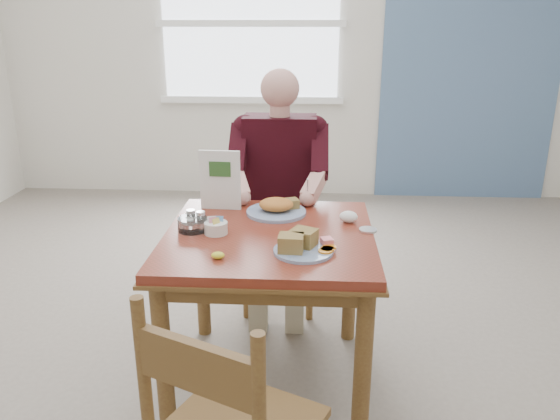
# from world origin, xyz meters

# --- Properties ---
(floor) EXTENTS (6.00, 6.00, 0.00)m
(floor) POSITION_xyz_m (0.00, 0.00, 0.00)
(floor) COLOR #6C6057
(floor) RESTS_ON ground
(wall_back) EXTENTS (5.50, 0.00, 5.50)m
(wall_back) POSITION_xyz_m (0.00, 3.00, 1.40)
(wall_back) COLOR beige
(wall_back) RESTS_ON ground
(accent_panel) EXTENTS (1.60, 0.02, 2.80)m
(accent_panel) POSITION_xyz_m (1.60, 2.98, 1.40)
(accent_panel) COLOR slate
(accent_panel) RESTS_ON ground
(lemon_wedge) EXTENTS (0.06, 0.05, 0.03)m
(lemon_wedge) POSITION_xyz_m (-0.18, -0.28, 0.76)
(lemon_wedge) COLOR yellow
(lemon_wedge) RESTS_ON table
(napkin) EXTENTS (0.09, 0.08, 0.05)m
(napkin) POSITION_xyz_m (0.35, 0.15, 0.78)
(napkin) COLOR white
(napkin) RESTS_ON table
(metal_dish) EXTENTS (0.10, 0.10, 0.01)m
(metal_dish) POSITION_xyz_m (0.43, 0.05, 0.75)
(metal_dish) COLOR silver
(metal_dish) RESTS_ON table
(window) EXTENTS (1.72, 0.04, 1.42)m
(window) POSITION_xyz_m (-0.40, 2.97, 1.60)
(window) COLOR white
(window) RESTS_ON wall_back
(table) EXTENTS (0.92, 0.92, 0.75)m
(table) POSITION_xyz_m (0.00, 0.00, 0.64)
(table) COLOR maroon
(table) RESTS_ON ground
(chair_far) EXTENTS (0.42, 0.42, 0.95)m
(chair_far) POSITION_xyz_m (0.00, 0.80, 0.48)
(chair_far) COLOR brown
(chair_far) RESTS_ON ground
(diner) EXTENTS (0.53, 0.56, 1.39)m
(diner) POSITION_xyz_m (0.00, 0.71, 0.81)
(diner) COLOR tan
(diner) RESTS_ON chair_far
(near_plate) EXTENTS (0.28, 0.28, 0.08)m
(near_plate) POSITION_xyz_m (0.14, -0.19, 0.78)
(near_plate) COLOR white
(near_plate) RESTS_ON table
(far_plate) EXTENTS (0.37, 0.37, 0.08)m
(far_plate) POSITION_xyz_m (0.02, 0.25, 0.78)
(far_plate) COLOR white
(far_plate) RESTS_ON table
(caddy) EXTENTS (0.12, 0.12, 0.08)m
(caddy) POSITION_xyz_m (-0.23, -0.02, 0.78)
(caddy) COLOR white
(caddy) RESTS_ON table
(shakers) EXTENTS (0.10, 0.07, 0.09)m
(shakers) POSITION_xyz_m (-0.32, 0.02, 0.79)
(shakers) COLOR white
(shakers) RESTS_ON table
(creamer) EXTENTS (0.16, 0.16, 0.06)m
(creamer) POSITION_xyz_m (-0.34, 0.01, 0.78)
(creamer) COLOR white
(creamer) RESTS_ON table
(menu) EXTENTS (0.20, 0.03, 0.29)m
(menu) POSITION_xyz_m (-0.26, 0.31, 0.90)
(menu) COLOR white
(menu) RESTS_ON table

